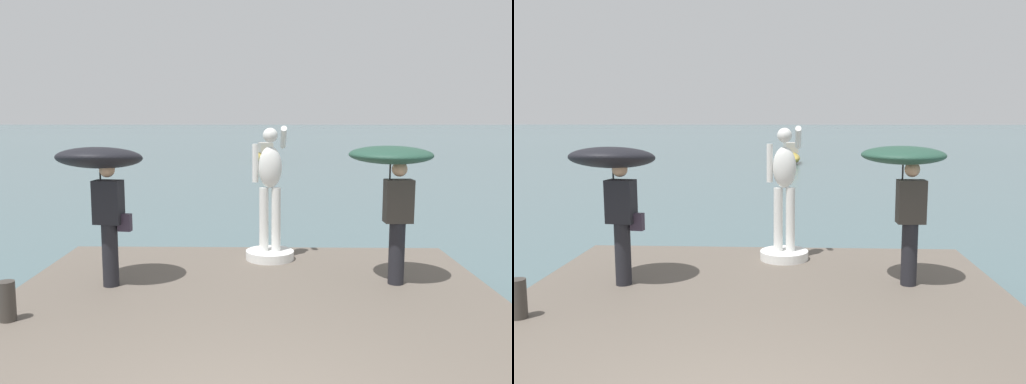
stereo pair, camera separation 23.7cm
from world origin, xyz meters
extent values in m
plane|color=#4C666B|center=(0.00, 40.00, 0.00)|extent=(400.00, 400.00, 0.00)
cube|color=#60564C|center=(0.00, 1.61, 0.20)|extent=(6.53, 9.23, 0.40)
cylinder|color=white|center=(0.23, 5.42, 0.47)|extent=(0.80, 0.80, 0.14)
cylinder|color=white|center=(0.13, 5.42, 1.07)|extent=(0.15, 0.15, 1.05)
cylinder|color=white|center=(0.33, 5.42, 1.07)|extent=(0.15, 0.15, 1.05)
ellipsoid|color=white|center=(0.23, 5.42, 1.93)|extent=(0.38, 0.26, 0.67)
sphere|color=white|center=(0.23, 5.42, 2.44)|extent=(0.24, 0.24, 0.24)
cylinder|color=white|center=(-0.01, 5.42, 1.99)|extent=(0.10, 0.10, 0.62)
cylinder|color=white|center=(0.45, 5.69, 2.40)|extent=(0.10, 0.59, 0.40)
cylinder|color=black|center=(-1.99, 3.96, 0.84)|extent=(0.22, 0.22, 0.88)
cube|color=black|center=(-1.99, 3.96, 1.58)|extent=(0.41, 0.29, 0.60)
sphere|color=tan|center=(-1.99, 3.96, 2.02)|extent=(0.21, 0.21, 0.21)
cylinder|color=#262626|center=(-2.11, 4.01, 1.87)|extent=(0.02, 0.02, 0.48)
ellipsoid|color=black|center=(-2.11, 4.01, 2.18)|extent=(1.31, 1.33, 0.38)
cube|color=#332838|center=(-1.77, 3.95, 1.30)|extent=(0.19, 0.12, 0.24)
cylinder|color=black|center=(1.99, 4.13, 0.84)|extent=(0.22, 0.22, 0.88)
cube|color=#38332D|center=(1.99, 4.13, 1.58)|extent=(0.39, 0.25, 0.60)
sphere|color=tan|center=(1.99, 4.13, 2.02)|extent=(0.21, 0.21, 0.21)
cylinder|color=#262626|center=(1.87, 4.17, 1.89)|extent=(0.02, 0.02, 0.53)
ellipsoid|color=#234738|center=(1.87, 4.17, 2.22)|extent=(1.18, 1.18, 0.27)
cylinder|color=#38332D|center=(-2.81, 2.64, 0.63)|extent=(0.19, 0.19, 0.47)
ellipsoid|color=#B2993D|center=(0.04, 29.81, 0.35)|extent=(1.75, 4.38, 0.70)
cube|color=#B2ADA3|center=(0.10, 29.50, 0.96)|extent=(0.94, 1.19, 0.60)
camera|label=1|loc=(0.17, -3.18, 2.71)|focal=37.38mm
camera|label=2|loc=(0.41, -3.17, 2.71)|focal=37.38mm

